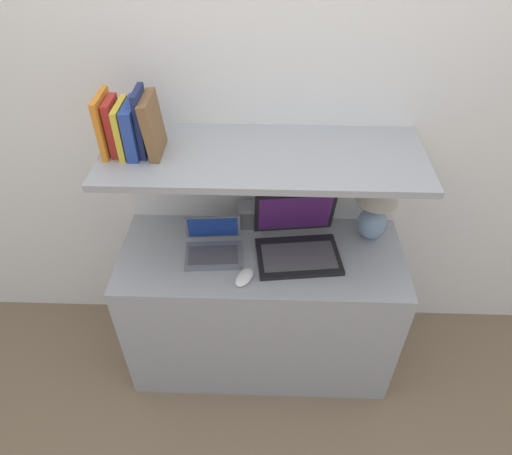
{
  "coord_description": "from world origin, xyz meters",
  "views": [
    {
      "loc": [
        0.02,
        -1.17,
        2.12
      ],
      "look_at": [
        -0.02,
        0.25,
        0.89
      ],
      "focal_mm": 32.0,
      "sensor_mm": 36.0,
      "label": 1
    }
  ],
  "objects": [
    {
      "name": "shelf",
      "position": [
        0.0,
        0.32,
        1.19
      ],
      "size": [
        1.24,
        0.46,
        0.03
      ],
      "color": "#999EA3",
      "rests_on": "back_riser"
    },
    {
      "name": "desk",
      "position": [
        0.0,
        0.25,
        0.37
      ],
      "size": [
        1.24,
        0.51,
        0.74
      ],
      "color": "#999EA3",
      "rests_on": "ground_plane"
    },
    {
      "name": "router_box",
      "position": [
        -0.06,
        0.43,
        0.8
      ],
      "size": [
        0.11,
        0.08,
        0.13
      ],
      "color": "gray",
      "rests_on": "desk"
    },
    {
      "name": "book_yellow",
      "position": [
        -0.51,
        0.32,
        1.3
      ],
      "size": [
        0.02,
        0.16,
        0.19
      ],
      "color": "gold",
      "rests_on": "shelf"
    },
    {
      "name": "table_lamp",
      "position": [
        0.49,
        0.39,
        0.93
      ],
      "size": [
        0.18,
        0.18,
        0.32
      ],
      "color": "#7593B2",
      "rests_on": "desk"
    },
    {
      "name": "book_red",
      "position": [
        -0.55,
        0.32,
        1.31
      ],
      "size": [
        0.03,
        0.12,
        0.21
      ],
      "color": "#A82823",
      "rests_on": "shelf"
    },
    {
      "name": "ground_plane",
      "position": [
        0.0,
        0.0,
        0.0
      ],
      "size": [
        12.0,
        12.0,
        0.0
      ],
      "primitive_type": "plane",
      "color": "#7A664C"
    },
    {
      "name": "book_navy",
      "position": [
        -0.44,
        0.32,
        1.33
      ],
      "size": [
        0.02,
        0.13,
        0.25
      ],
      "color": "navy",
      "rests_on": "shelf"
    },
    {
      "name": "book_orange",
      "position": [
        -0.58,
        0.32,
        1.32
      ],
      "size": [
        0.02,
        0.16,
        0.23
      ],
      "color": "orange",
      "rests_on": "shelf"
    },
    {
      "name": "computer_mouse",
      "position": [
        -0.07,
        0.1,
        0.75
      ],
      "size": [
        0.1,
        0.12,
        0.03
      ],
      "color": "white",
      "rests_on": "desk"
    },
    {
      "name": "book_brown",
      "position": [
        -0.4,
        0.32,
        1.31
      ],
      "size": [
        0.05,
        0.17,
        0.22
      ],
      "color": "brown",
      "rests_on": "shelf"
    },
    {
      "name": "book_blue",
      "position": [
        -0.48,
        0.32,
        1.3
      ],
      "size": [
        0.04,
        0.17,
        0.2
      ],
      "color": "#284293",
      "rests_on": "shelf"
    },
    {
      "name": "wall_back",
      "position": [
        0.0,
        0.57,
        1.2
      ],
      "size": [
        6.0,
        0.05,
        2.4
      ],
      "color": "white",
      "rests_on": "ground_plane"
    },
    {
      "name": "laptop_large",
      "position": [
        0.15,
        0.28,
        0.79
      ],
      "size": [
        0.39,
        0.34,
        0.25
      ],
      "color": "black",
      "rests_on": "desk"
    },
    {
      "name": "laptop_small",
      "position": [
        -0.21,
        0.26,
        0.77
      ],
      "size": [
        0.25,
        0.22,
        0.16
      ],
      "color": "slate",
      "rests_on": "desk"
    },
    {
      "name": "back_riser",
      "position": [
        0.0,
        0.53,
        0.59
      ],
      "size": [
        1.24,
        0.04,
        1.18
      ],
      "color": "white",
      "rests_on": "ground_plane"
    }
  ]
}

